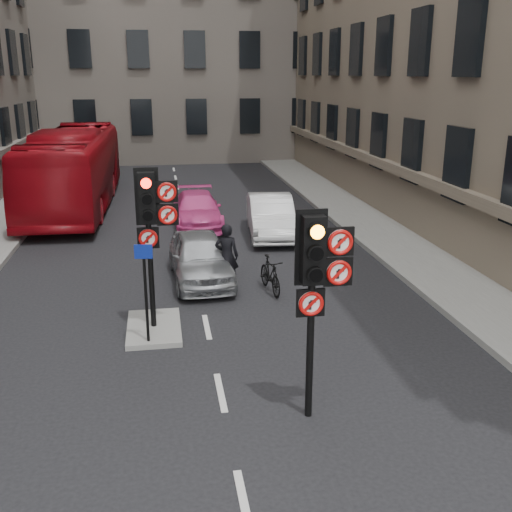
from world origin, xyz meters
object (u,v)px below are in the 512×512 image
object	(u,v)px
signal_near	(318,272)
signal_far	(152,214)
car_white	(271,216)
info_sign	(145,280)
motorcyclist	(227,256)
car_silver	(200,257)
car_pink	(197,210)
bus_red	(74,169)
motorcycle	(270,275)

from	to	relation	value
signal_near	signal_far	world-z (taller)	signal_far
car_white	info_sign	distance (m)	9.64
signal_near	motorcyclist	world-z (taller)	signal_near
car_silver	info_sign	distance (m)	4.45
car_pink	info_sign	distance (m)	10.68
signal_far	motorcyclist	distance (m)	3.74
car_silver	car_white	bearing A→B (deg)	54.82
signal_near	car_pink	world-z (taller)	signal_near
signal_far	car_silver	distance (m)	4.08
info_sign	car_silver	bearing A→B (deg)	77.62
motorcyclist	bus_red	bearing A→B (deg)	-47.92
signal_far	bus_red	bearing A→B (deg)	103.80
motorcycle	info_sign	size ratio (longest dim) A/B	0.74
car_silver	car_pink	world-z (taller)	car_silver
motorcyclist	signal_near	bearing A→B (deg)	112.69
signal_far	car_pink	size ratio (longest dim) A/B	0.83
car_pink	bus_red	size ratio (longest dim) A/B	0.35
signal_near	bus_red	bearing A→B (deg)	108.61
signal_near	bus_red	world-z (taller)	signal_near
signal_far	motorcyclist	bearing A→B (deg)	54.54
signal_near	car_white	world-z (taller)	signal_near
info_sign	car_pink	bearing A→B (deg)	87.00
signal_near	info_sign	xyz separation A→B (m)	(-2.80, 3.19, -1.07)
motorcyclist	motorcycle	bearing A→B (deg)	167.77
signal_near	bus_red	xyz separation A→B (m)	(-5.99, 17.78, -0.89)
car_silver	info_sign	xyz separation A→B (m)	(-1.42, -4.14, 0.83)
car_silver	car_pink	xyz separation A→B (m)	(0.35, 6.36, -0.06)
motorcyclist	car_pink	bearing A→B (deg)	-70.72
car_white	info_sign	bearing A→B (deg)	-111.05
car_pink	motorcycle	xyz separation A→B (m)	(1.41, -7.62, -0.14)
car_silver	motorcycle	world-z (taller)	car_silver
info_sign	bus_red	bearing A→B (deg)	108.92
signal_near	info_sign	bearing A→B (deg)	131.28
info_sign	motorcycle	bearing A→B (deg)	48.68
car_silver	car_pink	size ratio (longest dim) A/B	0.93
signal_far	bus_red	world-z (taller)	signal_far
car_white	motorcyclist	bearing A→B (deg)	-107.65
motorcycle	motorcyclist	distance (m)	1.31
motorcyclist	signal_far	bearing A→B (deg)	71.21
car_white	info_sign	world-z (taller)	info_sign
car_silver	car_pink	bearing A→B (deg)	84.23
car_silver	motorcycle	distance (m)	2.18
bus_red	info_sign	bearing A→B (deg)	-76.54
signal_far	car_pink	distance (m)	10.03
motorcyclist	info_sign	world-z (taller)	info_sign
car_silver	bus_red	xyz separation A→B (m)	(-4.61, 10.45, 1.01)
motorcyclist	info_sign	size ratio (longest dim) A/B	0.82
car_silver	signal_near	bearing A→B (deg)	-81.96
motorcycle	info_sign	xyz separation A→B (m)	(-3.18, -2.87, 1.03)
car_white	info_sign	xyz separation A→B (m)	(-4.28, -8.61, 0.79)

